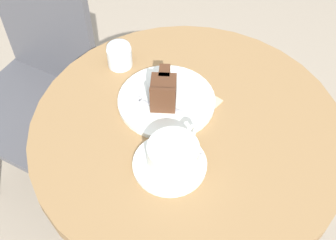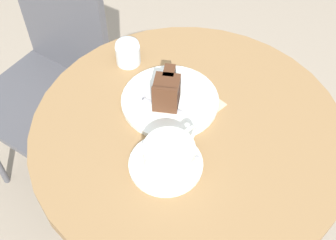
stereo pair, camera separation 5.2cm
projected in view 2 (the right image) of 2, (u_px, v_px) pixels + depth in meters
name	position (u px, v px, depth m)	size (l,w,h in m)	color
cafe_table	(187.00, 160.00, 1.03)	(0.71, 0.71, 0.76)	olive
saucer	(166.00, 164.00, 0.86)	(0.15, 0.15, 0.01)	silver
coffee_cup	(170.00, 154.00, 0.84)	(0.14, 0.10, 0.06)	silver
teaspoon	(187.00, 153.00, 0.87)	(0.02, 0.10, 0.00)	#B7B7BC
cake_plate	(170.00, 100.00, 0.97)	(0.23, 0.23, 0.01)	silver
cake_slice	(167.00, 91.00, 0.94)	(0.10, 0.08, 0.07)	black
fork	(151.00, 102.00, 0.96)	(0.05, 0.14, 0.00)	#B7B7BC
napkin	(178.00, 102.00, 0.98)	(0.17, 0.18, 0.00)	tan
cafe_chair	(52.00, 72.00, 1.41)	(0.42, 0.42, 0.84)	#4C4C51
sugar_pot	(128.00, 52.00, 1.04)	(0.06, 0.06, 0.07)	silver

